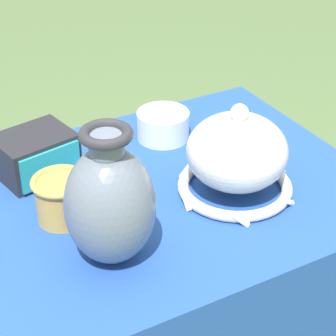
# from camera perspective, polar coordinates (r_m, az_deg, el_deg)

# --- Properties ---
(display_table) EXTENTS (0.97, 0.63, 0.74)m
(display_table) POSITION_cam_1_polar(r_m,az_deg,el_deg) (1.31, -3.34, -6.54)
(display_table) COLOR brown
(display_table) RESTS_ON ground_plane
(vase_tall_bulbous) EXTENTS (0.15, 0.15, 0.25)m
(vase_tall_bulbous) POSITION_cam_1_polar(r_m,az_deg,el_deg) (1.06, -5.09, -3.03)
(vase_tall_bulbous) COLOR slate
(vase_tall_bulbous) RESTS_ON display_table
(vase_dome_bell) EXTENTS (0.24, 0.22, 0.19)m
(vase_dome_bell) POSITION_cam_1_polar(r_m,az_deg,el_deg) (1.25, 6.00, 0.91)
(vase_dome_bell) COLOR white
(vase_dome_bell) RESTS_ON display_table
(mosaic_tile_box) EXTENTS (0.17, 0.14, 0.09)m
(mosaic_tile_box) POSITION_cam_1_polar(r_m,az_deg,el_deg) (1.34, -11.45, 1.12)
(mosaic_tile_box) COLOR #232328
(mosaic_tile_box) RESTS_ON display_table
(pot_squat_porcelain) EXTENTS (0.12, 0.12, 0.06)m
(pot_squat_porcelain) POSITION_cam_1_polar(r_m,az_deg,el_deg) (1.45, -0.43, 3.75)
(pot_squat_porcelain) COLOR white
(pot_squat_porcelain) RESTS_ON display_table
(cup_wide_ochre) EXTENTS (0.11, 0.11, 0.09)m
(cup_wide_ochre) POSITION_cam_1_polar(r_m,az_deg,el_deg) (1.20, -9.29, -2.47)
(cup_wide_ochre) COLOR gold
(cup_wide_ochre) RESTS_ON display_table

